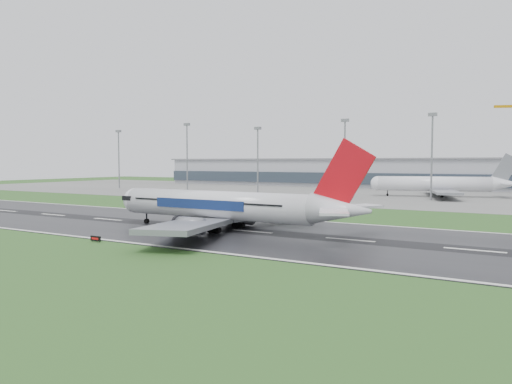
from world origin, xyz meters
The scene contains 12 objects.
ground centered at (0.00, 0.00, 0.00)m, with size 520.00×520.00×0.00m, color #25501D.
runway centered at (0.00, 0.00, 0.05)m, with size 400.00×45.00×0.10m, color black.
apron centered at (0.00, 125.00, 0.04)m, with size 400.00×130.00×0.08m, color slate.
terminal centered at (0.00, 185.00, 7.50)m, with size 240.00×36.00×15.00m, color #9598A0.
main_airliner centered at (35.86, -1.35, 8.51)m, with size 56.98×54.27×16.82m, color silver, non-canonical shape.
parked_airliner centered at (53.34, 120.03, 8.22)m, with size 55.53×51.70×16.27m, color white, non-canonical shape.
runway_sign centered at (23.25, -23.96, 0.52)m, with size 2.30×0.26×1.04m, color black, non-canonical shape.
floodmast_0 centered at (-100.56, 100.00, 14.45)m, with size 0.64×0.64×28.91m, color gray.
floodmast_1 centered at (-55.93, 100.00, 15.32)m, with size 0.64×0.64×30.64m, color gray.
floodmast_2 centered at (-17.50, 100.00, 13.75)m, with size 0.64×0.64×27.51m, color gray.
floodmast_3 centered at (21.63, 100.00, 14.59)m, with size 0.64×0.64×29.17m, color gray.
floodmast_4 centered at (54.07, 100.00, 14.92)m, with size 0.64×0.64×29.83m, color gray.
Camera 1 is at (89.12, -81.34, 13.61)m, focal length 34.39 mm.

